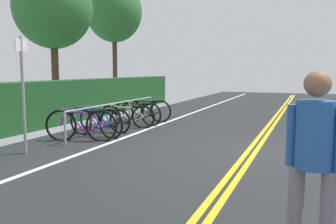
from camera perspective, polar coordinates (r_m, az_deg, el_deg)
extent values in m
cube|color=#232628|center=(7.72, 13.22, -6.16)|extent=(39.35, 10.37, 0.05)
cube|color=gold|center=(7.70, 13.81, -6.00)|extent=(35.42, 0.10, 0.00)
cube|color=gold|center=(7.73, 12.63, -5.93)|extent=(35.42, 0.10, 0.00)
cube|color=white|center=(8.74, -7.83, -4.36)|extent=(35.42, 0.12, 0.00)
cylinder|color=#9EA0A5|center=(8.28, -16.01, -2.57)|extent=(0.05, 0.05, 0.75)
cylinder|color=#9EA0A5|center=(9.52, -10.40, -1.23)|extent=(0.05, 0.05, 0.75)
cylinder|color=#9EA0A5|center=(10.83, -6.12, -0.20)|extent=(0.05, 0.05, 0.75)
cylinder|color=#9EA0A5|center=(12.19, -2.78, 0.60)|extent=(0.05, 0.05, 0.75)
cylinder|color=#9EA0A5|center=(10.13, -8.16, 1.41)|extent=(4.57, 0.04, 0.04)
torus|color=black|center=(8.89, -16.59, -2.08)|extent=(0.28, 0.75, 0.77)
torus|color=black|center=(8.59, -10.50, -2.21)|extent=(0.28, 0.75, 0.77)
cylinder|color=purple|center=(8.75, -14.37, -1.55)|extent=(0.20, 0.55, 0.53)
cylinder|color=purple|center=(8.70, -14.02, -0.05)|extent=(0.23, 0.65, 0.07)
cylinder|color=purple|center=(8.65, -12.29, -1.71)|extent=(0.08, 0.16, 0.47)
cylinder|color=purple|center=(8.64, -11.59, -2.71)|extent=(0.14, 0.35, 0.19)
cylinder|color=purple|center=(8.59, -11.22, -1.20)|extent=(0.11, 0.24, 0.32)
cylinder|color=purple|center=(8.85, -16.33, -1.00)|extent=(0.07, 0.14, 0.35)
cube|color=black|center=(8.60, -11.93, 0.01)|extent=(0.14, 0.21, 0.05)
cylinder|color=purple|center=(8.80, -16.08, 0.41)|extent=(0.45, 0.16, 0.03)
torus|color=black|center=(9.59, -13.65, -1.39)|extent=(0.18, 0.75, 0.76)
torus|color=black|center=(8.92, -9.04, -1.89)|extent=(0.18, 0.75, 0.76)
cylinder|color=#1947B7|center=(9.32, -12.01, -1.04)|extent=(0.13, 0.58, 0.52)
cylinder|color=#1947B7|center=(9.25, -11.75, 0.32)|extent=(0.15, 0.68, 0.07)
cylinder|color=#1947B7|center=(9.09, -10.43, -1.31)|extent=(0.06, 0.17, 0.46)
cylinder|color=#1947B7|center=(9.04, -9.89, -2.29)|extent=(0.10, 0.37, 0.19)
cylinder|color=#1947B7|center=(8.97, -9.60, -0.89)|extent=(0.08, 0.25, 0.32)
cylinder|color=#1947B7|center=(9.54, -13.46, -0.43)|extent=(0.06, 0.14, 0.34)
cube|color=black|center=(9.02, -10.16, 0.28)|extent=(0.11, 0.21, 0.05)
cylinder|color=#1947B7|center=(9.48, -13.28, 0.85)|extent=(0.46, 0.10, 0.03)
torus|color=black|center=(10.19, -12.31, -1.14)|extent=(0.10, 0.67, 0.67)
torus|color=black|center=(9.63, -7.63, -1.50)|extent=(0.10, 0.67, 0.67)
cylinder|color=black|center=(9.96, -10.63, -0.84)|extent=(0.07, 0.57, 0.46)
cylinder|color=black|center=(9.90, -10.35, 0.28)|extent=(0.08, 0.68, 0.07)
cylinder|color=black|center=(9.77, -9.03, -1.04)|extent=(0.05, 0.16, 0.41)
cylinder|color=black|center=(9.73, -8.48, -1.83)|extent=(0.06, 0.36, 0.17)
cylinder|color=black|center=(9.67, -8.19, -0.70)|extent=(0.05, 0.25, 0.28)
cylinder|color=black|center=(10.15, -12.11, -0.34)|extent=(0.04, 0.14, 0.30)
cube|color=black|center=(9.71, -8.74, 0.27)|extent=(0.09, 0.20, 0.05)
cylinder|color=black|center=(10.09, -11.91, 0.74)|extent=(0.46, 0.06, 0.03)
torus|color=black|center=(10.60, -9.25, -0.74)|extent=(0.23, 0.67, 0.68)
torus|color=black|center=(10.37, -3.91, -0.83)|extent=(0.23, 0.67, 0.68)
cylinder|color=silver|center=(10.49, -7.28, -0.35)|extent=(0.18, 0.56, 0.46)
cylinder|color=silver|center=(10.46, -6.95, 0.75)|extent=(0.21, 0.67, 0.07)
cylinder|color=silver|center=(10.42, -5.46, -0.46)|extent=(0.08, 0.17, 0.42)
cylinder|color=silver|center=(10.41, -4.86, -1.20)|extent=(0.13, 0.36, 0.17)
cylinder|color=silver|center=(10.37, -4.52, -0.09)|extent=(0.10, 0.25, 0.29)
cylinder|color=silver|center=(10.57, -9.00, 0.06)|extent=(0.07, 0.14, 0.31)
cube|color=black|center=(10.38, -5.13, 0.80)|extent=(0.13, 0.21, 0.05)
cylinder|color=silver|center=(10.54, -8.76, 1.12)|extent=(0.45, 0.14, 0.03)
torus|color=black|center=(11.39, -6.99, -0.09)|extent=(0.17, 0.71, 0.71)
torus|color=black|center=(10.80, -2.67, -0.43)|extent=(0.17, 0.71, 0.71)
cylinder|color=black|center=(11.15, -5.43, 0.21)|extent=(0.13, 0.59, 0.49)
cylinder|color=black|center=(11.09, -5.16, 1.28)|extent=(0.14, 0.70, 0.07)
cylinder|color=black|center=(10.95, -3.95, 0.01)|extent=(0.06, 0.17, 0.44)
cylinder|color=black|center=(10.91, -3.46, -0.75)|extent=(0.09, 0.37, 0.18)
cylinder|color=black|center=(10.84, -3.17, 0.35)|extent=(0.08, 0.26, 0.30)
cylinder|color=black|center=(11.34, -6.80, 0.68)|extent=(0.06, 0.14, 0.32)
cube|color=black|center=(10.89, -3.67, 1.27)|extent=(0.11, 0.21, 0.05)
cylinder|color=black|center=(11.29, -6.61, 1.70)|extent=(0.46, 0.10, 0.03)
torus|color=black|center=(11.95, -5.76, 0.27)|extent=(0.11, 0.73, 0.73)
torus|color=black|center=(11.59, -1.20, 0.10)|extent=(0.11, 0.73, 0.73)
cylinder|color=black|center=(11.80, -4.08, 0.61)|extent=(0.08, 0.58, 0.50)
cylinder|color=black|center=(11.75, -3.80, 1.66)|extent=(0.09, 0.68, 0.07)
cylinder|color=black|center=(11.68, -2.53, 0.48)|extent=(0.05, 0.17, 0.45)
cylinder|color=black|center=(11.66, -2.02, -0.24)|extent=(0.06, 0.37, 0.18)
cylinder|color=black|center=(11.61, -1.72, 0.82)|extent=(0.05, 0.25, 0.31)
cylinder|color=black|center=(11.91, -5.54, 1.02)|extent=(0.05, 0.14, 0.33)
cube|color=black|center=(11.63, -2.23, 1.68)|extent=(0.09, 0.21, 0.05)
cylinder|color=black|center=(11.88, -5.33, 2.02)|extent=(0.46, 0.06, 0.03)
cylinder|color=slate|center=(3.47, 24.02, -15.15)|extent=(0.14, 0.14, 0.83)
cylinder|color=slate|center=(3.54, 19.54, -14.53)|extent=(0.14, 0.14, 0.83)
cylinder|color=#2659A5|center=(3.31, 22.29, -3.37)|extent=(0.32, 0.32, 0.59)
sphere|color=#8C6647|center=(3.27, 22.63, 4.17)|extent=(0.22, 0.22, 0.22)
cylinder|color=#2659A5|center=(3.38, 18.99, -3.52)|extent=(0.09, 0.09, 0.55)
cylinder|color=gray|center=(7.66, -21.97, 2.42)|extent=(0.06, 0.06, 2.33)
cube|color=white|center=(7.66, -22.29, 9.78)|extent=(0.36, 0.08, 0.24)
cube|color=#1C4C21|center=(12.65, -13.93, 1.98)|extent=(13.57, 0.83, 1.34)
cylinder|color=#473323|center=(13.31, -17.39, 4.68)|extent=(0.25, 0.25, 2.54)
ellipsoid|color=#2D6B30|center=(13.47, -17.78, 15.51)|extent=(2.71, 2.71, 2.82)
cylinder|color=#473323|center=(17.47, -8.39, 6.25)|extent=(0.22, 0.22, 3.10)
ellipsoid|color=#2D6B30|center=(17.68, -8.55, 15.50)|extent=(2.61, 2.61, 2.87)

